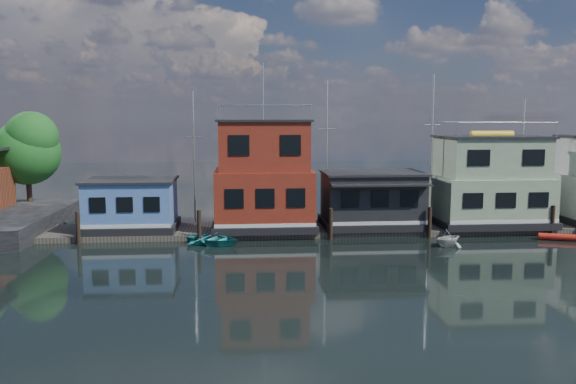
{
  "coord_description": "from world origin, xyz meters",
  "views": [
    {
      "loc": [
        -10.04,
        -28.52,
        8.38
      ],
      "look_at": [
        -6.73,
        12.0,
        3.0
      ],
      "focal_mm": 35.0,
      "sensor_mm": 36.0,
      "label": 1
    }
  ],
  "objects": [
    {
      "name": "ground",
      "position": [
        0.0,
        0.0,
        0.0
      ],
      "size": [
        160.0,
        160.0,
        0.0
      ],
      "primitive_type": "plane",
      "color": "black",
      "rests_on": "ground"
    },
    {
      "name": "dinghy_teal",
      "position": [
        -12.01,
        8.31,
        0.38
      ],
      "size": [
        4.47,
        4.03,
        0.76
      ],
      "primitive_type": "imported",
      "rotation": [
        0.0,
        0.0,
        1.09
      ],
      "color": "teal",
      "rests_on": "ground"
    },
    {
      "name": "background_masts",
      "position": [
        4.76,
        18.0,
        5.55
      ],
      "size": [
        36.4,
        0.16,
        12.0
      ],
      "color": "silver",
      "rests_on": "ground"
    },
    {
      "name": "houseboat_red",
      "position": [
        -8.5,
        12.0,
        4.1
      ],
      "size": [
        7.4,
        5.9,
        11.86
      ],
      "color": "black",
      "rests_on": "dock"
    },
    {
      "name": "pilings",
      "position": [
        -0.33,
        9.2,
        1.1
      ],
      "size": [
        42.28,
        0.28,
        2.2
      ],
      "color": "#2D2116",
      "rests_on": "ground"
    },
    {
      "name": "dinghy_white",
      "position": [
        3.38,
        6.6,
        0.58
      ],
      "size": [
        2.81,
        2.67,
        1.15
      ],
      "primitive_type": "imported",
      "rotation": [
        0.0,
        0.0,
        2.04
      ],
      "color": "beige",
      "rests_on": "ground"
    },
    {
      "name": "houseboat_dark",
      "position": [
        -0.5,
        11.98,
        2.42
      ],
      "size": [
        7.4,
        6.1,
        4.06
      ],
      "color": "black",
      "rests_on": "dock"
    },
    {
      "name": "houseboat_blue",
      "position": [
        -18.0,
        12.0,
        2.21
      ],
      "size": [
        6.4,
        4.9,
        3.66
      ],
      "color": "black",
      "rests_on": "dock"
    },
    {
      "name": "red_kayak",
      "position": [
        11.92,
        7.62,
        0.23
      ],
      "size": [
        3.16,
        1.53,
        0.47
      ],
      "primitive_type": "cylinder",
      "rotation": [
        0.0,
        1.57,
        -0.35
      ],
      "color": "red",
      "rests_on": "ground"
    },
    {
      "name": "houseboat_green",
      "position": [
        8.5,
        12.0,
        3.55
      ],
      "size": [
        8.4,
        5.9,
        7.03
      ],
      "color": "black",
      "rests_on": "dock"
    },
    {
      "name": "dock",
      "position": [
        0.0,
        12.0,
        0.2
      ],
      "size": [
        48.0,
        5.0,
        0.4
      ],
      "primitive_type": "cube",
      "color": "#595147",
      "rests_on": "ground"
    }
  ]
}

